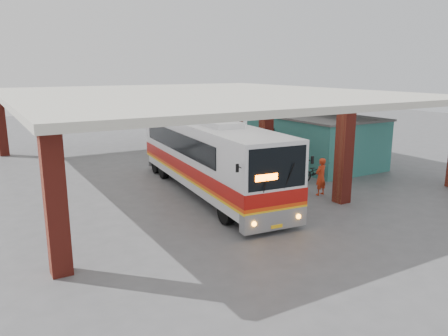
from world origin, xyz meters
The scene contains 8 objects.
ground centered at (0.00, 0.00, 0.00)m, with size 90.00×90.00×0.00m, color #515154.
brick_columns centered at (1.43, 5.00, 2.17)m, with size 20.10×21.60×4.35m.
canopy_roof centered at (0.50, 6.50, 4.50)m, with size 21.00×23.00×0.30m, color beige.
shop_building centered at (7.49, 4.00, 1.56)m, with size 5.20×8.20×3.11m.
coach_bus centered at (-1.52, 1.47, 1.85)m, with size 3.80×12.93×3.72m.
motorcycle centered at (4.54, 0.42, 0.54)m, with size 0.72×2.05×1.08m, color black.
pedestrian centered at (2.96, -1.63, 0.91)m, with size 0.67×0.44×1.82m, color red.
red_chair centered at (4.73, 6.07, 0.39)m, with size 0.57×0.57×0.84m.
Camera 1 is at (-11.38, -16.89, 6.04)m, focal length 35.00 mm.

